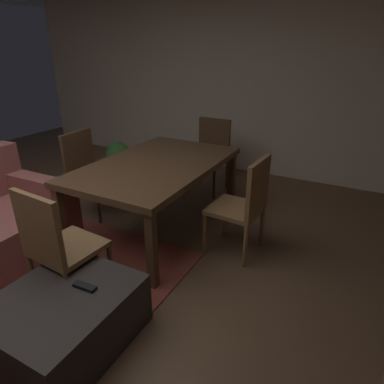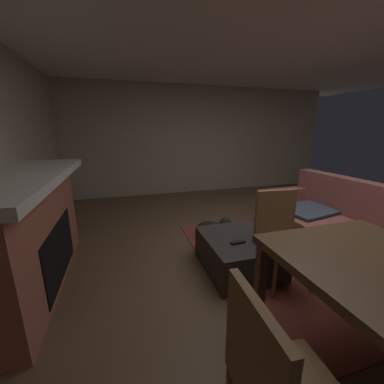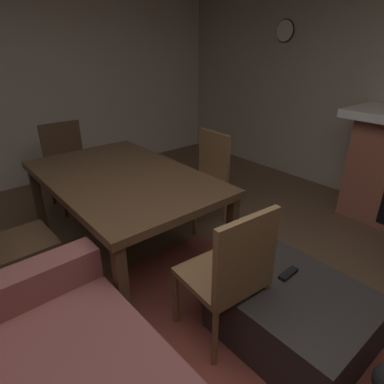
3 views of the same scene
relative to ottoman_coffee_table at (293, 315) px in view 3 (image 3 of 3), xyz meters
The scene contains 8 objects.
ottoman_coffee_table is the anchor object (origin of this frame).
tv_remote 0.25m from the ottoman_coffee_table, 34.11° to the right, with size 0.05×0.16×0.02m, color black.
dining_table 1.63m from the ottoman_coffee_table, 10.95° to the left, with size 1.75×1.09×0.74m.
dining_chair_north 1.99m from the ottoman_coffee_table, 38.91° to the left, with size 0.45×0.45×0.93m.
dining_chair_south 1.69m from the ottoman_coffee_table, 22.79° to the right, with size 0.46×0.46×0.93m.
dining_chair_east 2.83m from the ottoman_coffee_table, ahead, with size 0.45×0.45×0.93m.
dining_chair_west 0.52m from the ottoman_coffee_table, 48.89° to the left, with size 0.47×0.47×0.93m.
wall_clock 3.55m from the ottoman_coffee_table, 50.25° to the right, with size 0.27×0.03×0.27m.
Camera 3 is at (-0.87, 0.78, 1.73)m, focal length 30.38 mm.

